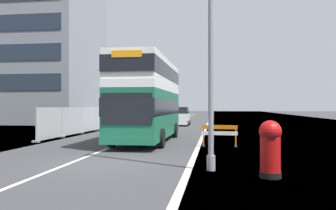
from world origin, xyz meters
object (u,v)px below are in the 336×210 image
Objects in this scene: double_decker_bus at (148,99)px; red_pillar_postbox at (270,146)px; lamppost_foreground at (211,33)px; roadworks_barrier at (219,133)px; car_receding_mid at (152,114)px; car_oncoming_near at (181,117)px.

double_decker_bus is 11.48m from red_pillar_postbox.
double_decker_bus is at bearing 113.54° from lamppost_foreground.
red_pillar_postbox is 7.82m from roadworks_barrier.
red_pillar_postbox is 0.91× the size of roadworks_barrier.
car_receding_mid is at bearing 100.02° from double_decker_bus.
roadworks_barrier is (0.36, 6.78, -3.83)m from lamppost_foreground.
red_pillar_postbox is 0.44× the size of car_receding_mid.
lamppost_foreground is 7.79m from roadworks_barrier.
lamppost_foreground reaches higher than double_decker_bus.
red_pillar_postbox is 0.42× the size of car_oncoming_near.
double_decker_bus is at bearing 119.89° from red_pillar_postbox.
roadworks_barrier is (4.25, -2.16, -1.87)m from double_decker_bus.
red_pillar_postbox is at bearing -27.31° from lamppost_foreground.
lamppost_foreground is 5.60× the size of red_pillar_postbox.
lamppost_foreground is at bearing 152.69° from red_pillar_postbox.
double_decker_bus is 1.07× the size of lamppost_foreground.
lamppost_foreground is 2.46× the size of car_receding_mid.
car_oncoming_near reaches higher than red_pillar_postbox.
car_receding_mid reaches higher than roadworks_barrier.
car_receding_mid is at bearing 103.71° from lamppost_foreground.
double_decker_bus is 5.46× the size of roadworks_barrier.
roadworks_barrier is at bearing 86.94° from lamppost_foreground.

